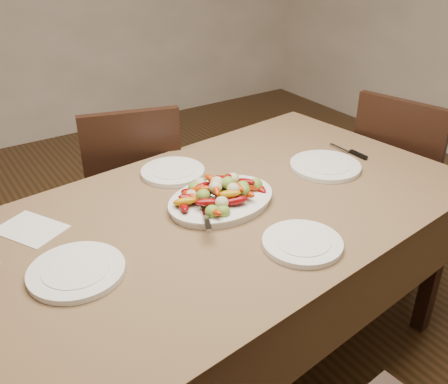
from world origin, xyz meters
TOP-DOWN VIEW (x-y plane):
  - floor at (0.00, 0.00)m, footprint 6.00×6.00m
  - dining_table at (-0.17, 0.13)m, footprint 1.95×1.25m
  - chair_far at (-0.20, 0.91)m, footprint 0.52×0.52m
  - chair_right at (1.00, 0.23)m, footprint 0.51×0.51m
  - serving_platter at (-0.17, 0.16)m, footprint 0.42×0.33m
  - roasted_vegetables at (-0.17, 0.16)m, footprint 0.34×0.25m
  - serving_spoon at (-0.23, 0.11)m, footprint 0.28×0.18m
  - plate_left at (-0.73, 0.05)m, footprint 0.27×0.27m
  - plate_right at (0.34, 0.16)m, footprint 0.28×0.28m
  - plate_far at (-0.20, 0.46)m, footprint 0.25×0.25m
  - plate_near at (-0.10, -0.20)m, footprint 0.25×0.25m
  - menu_card at (-0.77, 0.37)m, footprint 0.23×0.26m
  - table_knife at (0.53, 0.21)m, footprint 0.02×0.20m

SIDE VIEW (x-z plane):
  - floor at x=0.00m, z-range 0.00..0.00m
  - dining_table at x=-0.17m, z-range 0.00..0.76m
  - chair_far at x=-0.20m, z-range 0.00..0.95m
  - chair_right at x=1.00m, z-range 0.00..0.95m
  - menu_card at x=-0.77m, z-range 0.76..0.76m
  - table_knife at x=0.53m, z-range 0.76..0.77m
  - plate_left at x=-0.73m, z-range 0.76..0.78m
  - plate_right at x=0.34m, z-range 0.76..0.78m
  - plate_far at x=-0.20m, z-range 0.76..0.78m
  - plate_near at x=-0.10m, z-range 0.76..0.78m
  - serving_platter at x=-0.17m, z-range 0.76..0.78m
  - serving_spoon at x=-0.23m, z-range 0.79..0.82m
  - roasted_vegetables at x=-0.17m, z-range 0.78..0.87m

